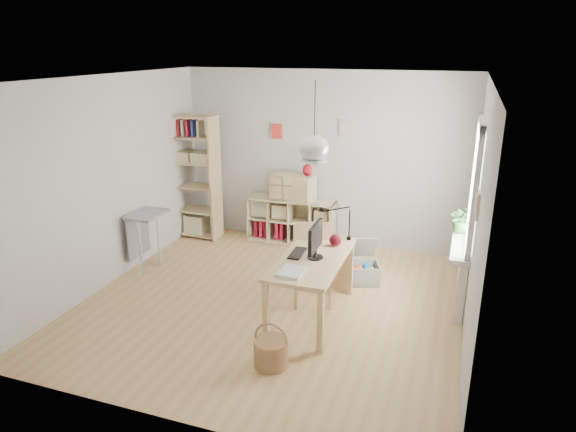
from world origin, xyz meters
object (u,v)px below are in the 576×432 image
(tall_bookshelf, at_px, (194,172))
(desk, at_px, (312,265))
(cube_shelf, at_px, (291,223))
(drawer_chest, at_px, (293,187))
(chair, at_px, (312,259))
(storage_chest, at_px, (359,268))
(monitor, at_px, (315,239))

(tall_bookshelf, bearing_deg, desk, -37.01)
(cube_shelf, relative_size, drawer_chest, 2.01)
(desk, relative_size, chair, 1.55)
(storage_chest, xyz_separation_m, monitor, (-0.30, -1.14, 0.80))
(desk, distance_m, storage_chest, 1.27)
(chair, bearing_deg, drawer_chest, 97.67)
(storage_chest, height_order, monitor, monitor)
(tall_bookshelf, bearing_deg, monitor, -36.85)
(desk, bearing_deg, cube_shelf, 114.61)
(tall_bookshelf, xyz_separation_m, drawer_chest, (1.61, 0.24, -0.17))
(cube_shelf, distance_m, monitor, 2.57)
(drawer_chest, bearing_deg, tall_bookshelf, -160.42)
(chair, height_order, monitor, monitor)
(chair, height_order, storage_chest, chair)
(tall_bookshelf, bearing_deg, drawer_chest, 8.48)
(tall_bookshelf, xyz_separation_m, chair, (2.47, -1.56, -0.54))
(storage_chest, distance_m, monitor, 1.43)
(desk, bearing_deg, tall_bookshelf, 142.99)
(cube_shelf, height_order, storage_chest, cube_shelf)
(cube_shelf, relative_size, chair, 1.45)
(chair, distance_m, monitor, 0.61)
(desk, bearing_deg, chair, 106.23)
(cube_shelf, bearing_deg, desk, -65.39)
(tall_bookshelf, relative_size, monitor, 4.26)
(chair, xyz_separation_m, drawer_chest, (-0.86, 1.80, 0.37))
(storage_chest, bearing_deg, cube_shelf, 122.15)
(chair, bearing_deg, desk, -91.74)
(desk, bearing_deg, drawer_chest, 114.04)
(desk, relative_size, tall_bookshelf, 0.75)
(storage_chest, bearing_deg, drawer_chest, 122.26)
(tall_bookshelf, bearing_deg, storage_chest, -15.71)
(tall_bookshelf, height_order, storage_chest, tall_bookshelf)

